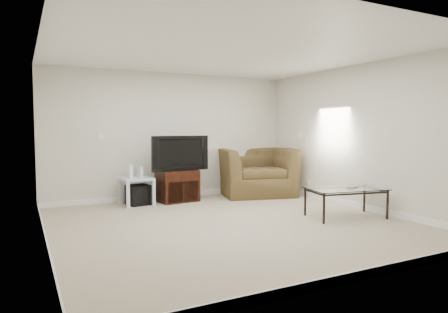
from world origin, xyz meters
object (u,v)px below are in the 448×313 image
subwoofer (138,195)px  coffee_table (345,203)px  side_table (137,191)px  tv_stand (177,186)px  television (178,153)px  recliner (256,163)px

subwoofer → coffee_table: 3.65m
side_table → coffee_table: 3.65m
tv_stand → side_table: tv_stand is taller
tv_stand → side_table: size_ratio=1.38×
tv_stand → television: size_ratio=0.68×
subwoofer → recliner: size_ratio=0.25×
coffee_table → side_table: bearing=136.7°
television → coffee_table: television is taller
television → coffee_table: 3.18m
recliner → tv_stand: bearing=-165.7°
tv_stand → subwoofer: bearing=172.2°
television → recliner: size_ratio=0.70×
television → coffee_table: size_ratio=0.90×
television → recliner: recliner is taller
side_table → subwoofer: side_table is taller
television → subwoofer: size_ratio=2.85×
tv_stand → subwoofer: size_ratio=1.95×
television → subwoofer: 1.08m
tv_stand → television: (0.00, -0.03, 0.63)m
television → side_table: size_ratio=2.02×
side_table → television: bearing=-2.2°
recliner → coffee_table: recliner is taller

